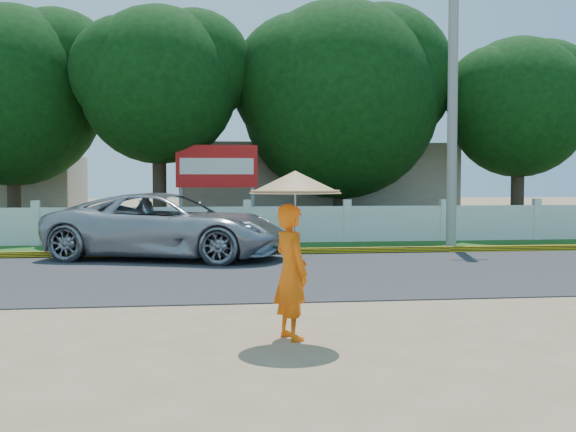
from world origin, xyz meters
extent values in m
plane|color=#9E8460|center=(0.00, 0.00, 0.00)|extent=(120.00, 120.00, 0.00)
cube|color=#38383A|center=(0.00, 4.50, 0.01)|extent=(60.00, 7.00, 0.02)
cube|color=#2D601E|center=(0.00, 9.75, 0.01)|extent=(60.00, 3.50, 0.03)
cube|color=yellow|center=(0.00, 8.05, 0.08)|extent=(40.00, 0.18, 0.16)
cube|color=silver|center=(0.00, 11.20, 0.55)|extent=(40.00, 0.10, 1.10)
cube|color=#B7AD99|center=(3.00, 18.00, 1.60)|extent=(10.00, 6.00, 3.20)
cylinder|color=gray|center=(5.64, 9.57, 4.20)|extent=(0.28, 0.28, 8.40)
imported|color=#A5A6AD|center=(-2.17, 7.44, 0.79)|extent=(6.24, 4.34, 1.58)
imported|color=#EB5E0C|center=(-0.42, -1.43, 0.81)|extent=(0.57, 0.69, 1.62)
cylinder|color=gray|center=(-0.37, -1.43, 1.44)|extent=(0.02, 0.02, 1.05)
cone|color=tan|center=(-0.37, -1.43, 1.89)|extent=(1.11, 1.11, 0.27)
cylinder|color=gray|center=(-1.94, 12.30, 1.00)|extent=(0.12, 0.12, 2.00)
cylinder|color=gray|center=(0.26, 12.30, 1.00)|extent=(0.12, 0.12, 2.00)
cube|color=red|center=(-0.84, 12.30, 2.30)|extent=(2.50, 0.12, 1.30)
cube|color=silver|center=(-0.84, 12.24, 2.30)|extent=(2.25, 0.02, 0.49)
cylinder|color=#473828|center=(3.38, 14.18, 1.37)|extent=(0.44, 0.44, 2.74)
sphere|color=#0D3C0F|center=(3.38, 14.18, 4.58)|extent=(6.69, 6.69, 6.69)
cylinder|color=#473828|center=(-7.51, 15.14, 1.51)|extent=(0.44, 0.44, 3.02)
sphere|color=#0D3C0F|center=(-7.51, 15.14, 4.67)|extent=(5.98, 5.98, 5.98)
cylinder|color=#473828|center=(-2.63, 13.35, 1.75)|extent=(0.44, 0.44, 3.50)
sphere|color=#0D3C0F|center=(-2.63, 13.35, 4.87)|extent=(4.98, 4.98, 4.98)
cylinder|color=#473828|center=(9.32, 13.25, 1.51)|extent=(0.44, 0.44, 3.03)
sphere|color=#0D3C0F|center=(9.32, 13.25, 4.32)|extent=(4.71, 4.71, 4.71)
camera|label=1|loc=(-1.57, -9.93, 1.93)|focal=45.00mm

